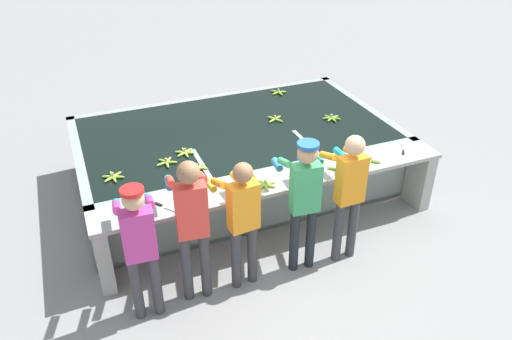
{
  "coord_description": "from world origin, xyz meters",
  "views": [
    {
      "loc": [
        -2.16,
        -4.32,
        4.06
      ],
      "look_at": [
        0.0,
        0.97,
        0.62
      ],
      "focal_mm": 35.0,
      "sensor_mm": 36.0,
      "label": 1
    }
  ],
  "objects_px": {
    "worker_4": "(348,187)",
    "banana_bunch_floating_2": "(278,92)",
    "worker_2": "(242,214)",
    "banana_bunch_ledge_1": "(265,184)",
    "banana_bunch_floating_6": "(275,119)",
    "banana_bunch_ledge_2": "(370,160)",
    "worker_3": "(304,194)",
    "banana_bunch_floating_3": "(113,177)",
    "knife_0": "(163,206)",
    "banana_bunch_ledge_0": "(338,169)",
    "banana_bunch_floating_4": "(331,118)",
    "worker_1": "(192,218)",
    "knife_1": "(403,150)",
    "banana_bunch_floating_1": "(185,152)",
    "banana_bunch_floating_5": "(197,168)",
    "banana_bunch_floating_0": "(166,162)",
    "worker_0": "(139,241)"
  },
  "relations": [
    {
      "from": "worker_4",
      "to": "banana_bunch_floating_2",
      "type": "height_order",
      "value": "worker_4"
    },
    {
      "from": "worker_2",
      "to": "banana_bunch_ledge_1",
      "type": "xyz_separation_m",
      "value": [
        0.48,
        0.5,
        -0.04
      ]
    },
    {
      "from": "banana_bunch_floating_6",
      "to": "banana_bunch_ledge_2",
      "type": "bearing_deg",
      "value": -68.93
    },
    {
      "from": "worker_3",
      "to": "banana_bunch_ledge_2",
      "type": "xyz_separation_m",
      "value": [
        1.21,
        0.51,
        -0.11
      ]
    },
    {
      "from": "banana_bunch_ledge_1",
      "to": "banana_bunch_floating_3",
      "type": "bearing_deg",
      "value": 152.27
    },
    {
      "from": "worker_4",
      "to": "knife_0",
      "type": "distance_m",
      "value": 2.08
    },
    {
      "from": "banana_bunch_floating_3",
      "to": "banana_bunch_ledge_0",
      "type": "xyz_separation_m",
      "value": [
        2.59,
        -0.88,
        0.0
      ]
    },
    {
      "from": "worker_4",
      "to": "banana_bunch_floating_4",
      "type": "distance_m",
      "value": 2.04
    },
    {
      "from": "knife_0",
      "to": "worker_1",
      "type": "bearing_deg",
      "value": -70.79
    },
    {
      "from": "banana_bunch_floating_2",
      "to": "knife_1",
      "type": "distance_m",
      "value": 2.54
    },
    {
      "from": "banana_bunch_floating_1",
      "to": "banana_bunch_floating_6",
      "type": "distance_m",
      "value": 1.58
    },
    {
      "from": "banana_bunch_floating_5",
      "to": "knife_0",
      "type": "relative_size",
      "value": 0.94
    },
    {
      "from": "banana_bunch_floating_5",
      "to": "banana_bunch_ledge_1",
      "type": "xyz_separation_m",
      "value": [
        0.63,
        -0.67,
        0.0
      ]
    },
    {
      "from": "worker_2",
      "to": "banana_bunch_ledge_2",
      "type": "height_order",
      "value": "worker_2"
    },
    {
      "from": "banana_bunch_ledge_1",
      "to": "banana_bunch_floating_4",
      "type": "bearing_deg",
      "value": 38.79
    },
    {
      "from": "banana_bunch_floating_4",
      "to": "worker_2",
      "type": "bearing_deg",
      "value": -139.39
    },
    {
      "from": "worker_2",
      "to": "banana_bunch_floating_4",
      "type": "relative_size",
      "value": 5.63
    },
    {
      "from": "banana_bunch_floating_4",
      "to": "banana_bunch_floating_6",
      "type": "relative_size",
      "value": 1.07
    },
    {
      "from": "worker_4",
      "to": "banana_bunch_floating_4",
      "type": "xyz_separation_m",
      "value": [
        0.85,
        1.85,
        -0.09
      ]
    },
    {
      "from": "banana_bunch_floating_0",
      "to": "banana_bunch_ledge_2",
      "type": "xyz_separation_m",
      "value": [
        2.4,
        -0.94,
        0.0
      ]
    },
    {
      "from": "worker_0",
      "to": "worker_2",
      "type": "height_order",
      "value": "worker_0"
    },
    {
      "from": "banana_bunch_ledge_0",
      "to": "knife_1",
      "type": "xyz_separation_m",
      "value": [
        1.06,
        0.12,
        -0.01
      ]
    },
    {
      "from": "worker_0",
      "to": "knife_0",
      "type": "distance_m",
      "value": 0.7
    },
    {
      "from": "banana_bunch_ledge_0",
      "to": "banana_bunch_ledge_2",
      "type": "distance_m",
      "value": 0.49
    },
    {
      "from": "banana_bunch_floating_1",
      "to": "banana_bunch_ledge_1",
      "type": "relative_size",
      "value": 1.0
    },
    {
      "from": "worker_0",
      "to": "banana_bunch_floating_4",
      "type": "height_order",
      "value": "worker_0"
    },
    {
      "from": "worker_1",
      "to": "banana_bunch_floating_0",
      "type": "distance_m",
      "value": 1.46
    },
    {
      "from": "worker_1",
      "to": "banana_bunch_ledge_1",
      "type": "relative_size",
      "value": 6.11
    },
    {
      "from": "banana_bunch_floating_4",
      "to": "banana_bunch_floating_6",
      "type": "height_order",
      "value": "same"
    },
    {
      "from": "banana_bunch_floating_5",
      "to": "banana_bunch_ledge_1",
      "type": "height_order",
      "value": "banana_bunch_ledge_1"
    },
    {
      "from": "worker_0",
      "to": "knife_1",
      "type": "height_order",
      "value": "worker_0"
    },
    {
      "from": "banana_bunch_floating_0",
      "to": "knife_1",
      "type": "height_order",
      "value": "banana_bunch_floating_0"
    },
    {
      "from": "banana_bunch_floating_6",
      "to": "banana_bunch_ledge_0",
      "type": "distance_m",
      "value": 1.63
    },
    {
      "from": "worker_1",
      "to": "banana_bunch_floating_1",
      "type": "height_order",
      "value": "worker_1"
    },
    {
      "from": "banana_bunch_floating_0",
      "to": "banana_bunch_floating_4",
      "type": "xyz_separation_m",
      "value": [
        2.59,
        0.36,
        -0.0
      ]
    },
    {
      "from": "worker_0",
      "to": "banana_bunch_ledge_2",
      "type": "height_order",
      "value": "worker_0"
    },
    {
      "from": "knife_1",
      "to": "banana_bunch_floating_1",
      "type": "bearing_deg",
      "value": 159.18
    },
    {
      "from": "banana_bunch_floating_0",
      "to": "knife_0",
      "type": "relative_size",
      "value": 0.92
    },
    {
      "from": "worker_3",
      "to": "banana_bunch_ledge_0",
      "type": "bearing_deg",
      "value": 33.64
    },
    {
      "from": "worker_2",
      "to": "banana_bunch_ledge_0",
      "type": "xyz_separation_m",
      "value": [
        1.45,
        0.47,
        -0.04
      ]
    },
    {
      "from": "banana_bunch_floating_6",
      "to": "banana_bunch_floating_2",
      "type": "bearing_deg",
      "value": 63.0
    },
    {
      "from": "banana_bunch_floating_1",
      "to": "banana_bunch_ledge_0",
      "type": "bearing_deg",
      "value": -34.93
    },
    {
      "from": "banana_bunch_floating_1",
      "to": "banana_bunch_ledge_2",
      "type": "height_order",
      "value": "banana_bunch_ledge_2"
    },
    {
      "from": "banana_bunch_floating_2",
      "to": "knife_1",
      "type": "xyz_separation_m",
      "value": [
        0.7,
        -2.44,
        -0.01
      ]
    },
    {
      "from": "worker_3",
      "to": "banana_bunch_floating_0",
      "type": "bearing_deg",
      "value": 129.36
    },
    {
      "from": "banana_bunch_floating_5",
      "to": "knife_0",
      "type": "bearing_deg",
      "value": -131.92
    },
    {
      "from": "banana_bunch_floating_1",
      "to": "banana_bunch_floating_3",
      "type": "bearing_deg",
      "value": -164.89
    },
    {
      "from": "worker_1",
      "to": "banana_bunch_ledge_2",
      "type": "height_order",
      "value": "worker_1"
    },
    {
      "from": "worker_0",
      "to": "worker_1",
      "type": "xyz_separation_m",
      "value": [
        0.55,
        0.06,
        0.08
      ]
    },
    {
      "from": "banana_bunch_ledge_2",
      "to": "banana_bunch_ledge_1",
      "type": "bearing_deg",
      "value": -179.65
    }
  ]
}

